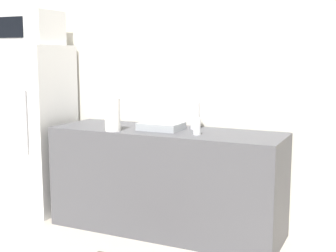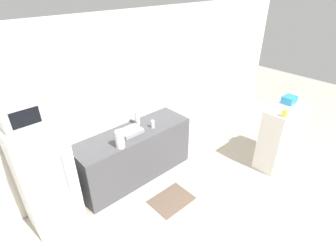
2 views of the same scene
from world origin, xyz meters
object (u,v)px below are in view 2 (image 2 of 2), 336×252
object	(u,v)px
basket	(289,100)
paper_towel_roll	(120,139)
refrigerator	(45,176)
microwave	(25,110)
bottle_tall	(137,118)
jar	(285,113)
bottle_short	(153,124)

from	to	relation	value
basket	paper_towel_roll	distance (m)	2.89
refrigerator	basket	world-z (taller)	refrigerator
refrigerator	paper_towel_roll	world-z (taller)	refrigerator
microwave	paper_towel_roll	size ratio (longest dim) A/B	1.99
microwave	bottle_tall	distance (m)	1.76
microwave	basket	distance (m)	3.95
jar	bottle_tall	bearing A→B (deg)	132.30
refrigerator	paper_towel_roll	size ratio (longest dim) A/B	5.85
bottle_tall	basket	distance (m)	2.57
refrigerator	microwave	size ratio (longest dim) A/B	2.94
bottle_tall	jar	world-z (taller)	jar
bottle_tall	jar	distance (m)	2.30
microwave	bottle_short	size ratio (longest dim) A/B	4.09
bottle_tall	paper_towel_roll	bearing A→B (deg)	-147.70
bottle_short	paper_towel_roll	bearing A→B (deg)	-170.60
refrigerator	basket	bearing A→B (deg)	-20.49
jar	paper_towel_roll	xyz separation A→B (m)	(-2.12, 1.33, -0.18)
microwave	jar	bearing A→B (deg)	-26.31
bottle_short	microwave	bearing A→B (deg)	176.49
refrigerator	microwave	world-z (taller)	microwave
bottle_tall	refrigerator	bearing A→B (deg)	-174.82
bottle_tall	basket	size ratio (longest dim) A/B	1.02
refrigerator	paper_towel_roll	bearing A→B (deg)	-12.27
microwave	bottle_tall	bearing A→B (deg)	5.22
bottle_short	jar	world-z (taller)	jar
bottle_tall	paper_towel_roll	size ratio (longest dim) A/B	0.87
bottle_short	paper_towel_roll	xyz separation A→B (m)	(-0.69, -0.11, 0.07)
refrigerator	bottle_short	distance (m)	1.72
basket	paper_towel_roll	size ratio (longest dim) A/B	0.86
basket	jar	distance (m)	0.56
bottle_short	basket	bearing A→B (deg)	-32.85
basket	refrigerator	bearing A→B (deg)	159.51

